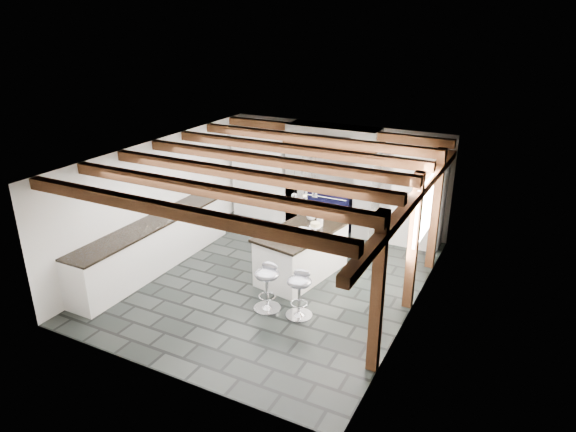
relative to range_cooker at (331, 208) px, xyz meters
The scene contains 6 objects.
ground 2.72m from the range_cooker, 90.00° to the right, with size 6.00×6.00×0.00m, color black.
room_shell 1.52m from the range_cooker, 115.80° to the right, with size 6.00×6.03×6.00m.
range_cooker is the anchor object (origin of this frame).
kitchen_island 2.34m from the range_cooker, 80.10° to the right, with size 1.26×1.97×1.21m.
bar_stool_near 3.71m from the range_cooker, 74.86° to the right, with size 0.46×0.46×0.80m.
bar_stool_far 3.65m from the range_cooker, 83.43° to the right, with size 0.44×0.44×0.82m.
Camera 1 is at (4.02, -7.23, 4.50)m, focal length 32.00 mm.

